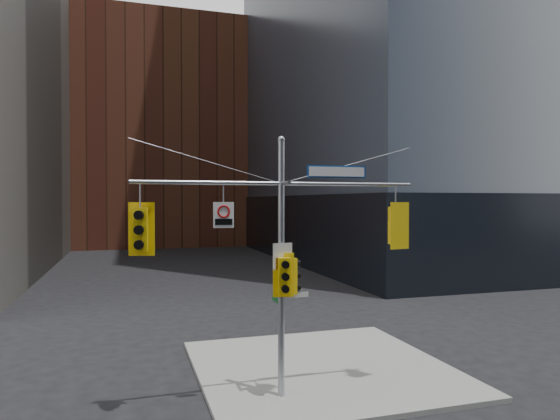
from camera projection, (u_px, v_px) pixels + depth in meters
sidewalk_corner at (322, 368)px, 16.25m from camera, size 8.00×8.00×0.15m
podium_ne at (457, 226)px, 50.59m from camera, size 36.40×36.40×6.00m
brick_midrise at (158, 138)px, 67.03m from camera, size 26.00×20.00×28.00m
signal_assembly at (281, 241)px, 13.67m from camera, size 8.00×0.80×7.30m
traffic_light_west_arm at (140, 229)px, 12.58m from camera, size 0.65×0.58×1.37m
traffic_light_east_arm at (396, 225)px, 14.70m from camera, size 0.65×0.57×1.37m
traffic_light_pole_side at (292, 276)px, 13.80m from camera, size 0.43×0.37×1.00m
traffic_light_pole_front at (284, 276)px, 13.43m from camera, size 0.57×0.50×1.20m
street_sign_blade at (337, 172)px, 14.12m from camera, size 1.79×0.08×0.35m
regulatory_sign_arm at (224, 214)px, 13.17m from camera, size 0.55×0.08×0.68m
regulatory_sign_pole at (283, 257)px, 13.57m from camera, size 0.55×0.05×0.71m
street_blade_ew at (297, 295)px, 13.84m from camera, size 0.70×0.06×0.14m
street_blade_ns at (277, 300)px, 14.14m from camera, size 0.04×0.78×0.16m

